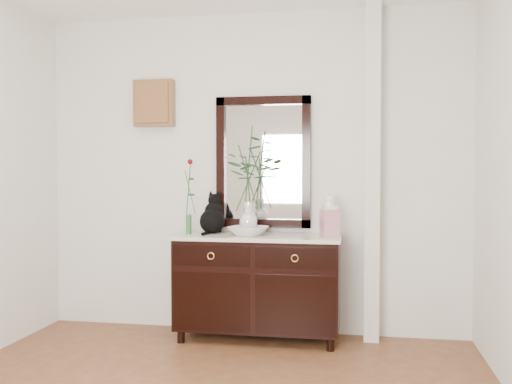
% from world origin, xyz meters
% --- Properties ---
extents(wall_back, '(3.60, 0.04, 2.70)m').
position_xyz_m(wall_back, '(0.00, 1.98, 1.35)').
color(wall_back, white).
rests_on(wall_back, ground).
extents(pilaster, '(0.12, 0.20, 2.70)m').
position_xyz_m(pilaster, '(1.00, 1.90, 1.35)').
color(pilaster, white).
rests_on(pilaster, ground).
extents(sideboard, '(1.33, 0.52, 0.82)m').
position_xyz_m(sideboard, '(0.10, 1.73, 0.47)').
color(sideboard, black).
rests_on(sideboard, ground).
extents(wall_mirror, '(0.80, 0.06, 1.10)m').
position_xyz_m(wall_mirror, '(0.10, 1.97, 1.44)').
color(wall_mirror, black).
rests_on(wall_mirror, wall_back).
extents(key_cabinet, '(0.35, 0.10, 0.40)m').
position_xyz_m(key_cabinet, '(-0.85, 1.94, 1.95)').
color(key_cabinet, brown).
rests_on(key_cabinet, wall_back).
extents(cat, '(0.24, 0.30, 0.33)m').
position_xyz_m(cat, '(-0.30, 1.81, 1.02)').
color(cat, black).
rests_on(cat, sideboard).
extents(lotus_bowl, '(0.38, 0.38, 0.07)m').
position_xyz_m(lotus_bowl, '(0.03, 1.69, 0.89)').
color(lotus_bowl, white).
rests_on(lotus_bowl, sideboard).
extents(vase_branches, '(0.43, 0.43, 0.86)m').
position_xyz_m(vase_branches, '(0.03, 1.69, 1.30)').
color(vase_branches, silver).
rests_on(vase_branches, lotus_bowl).
extents(bud_vase_rose, '(0.08, 0.08, 0.62)m').
position_xyz_m(bud_vase_rose, '(-0.47, 1.69, 1.16)').
color(bud_vase_rose, '#356F39').
rests_on(bud_vase_rose, sideboard).
extents(ginger_jar, '(0.16, 0.16, 0.34)m').
position_xyz_m(ginger_jar, '(0.67, 1.72, 1.02)').
color(ginger_jar, white).
rests_on(ginger_jar, sideboard).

